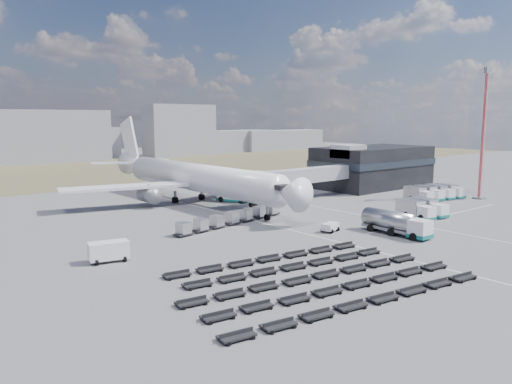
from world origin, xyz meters
TOP-DOWN VIEW (x-y plane):
  - ground at (0.00, 0.00)m, footprint 420.00×420.00m
  - grass_strip at (0.00, 110.00)m, footprint 420.00×90.00m
  - lane_markings at (9.77, 3.00)m, footprint 47.12×110.00m
  - terminal at (47.77, 23.96)m, footprint 30.40×16.40m
  - jet_bridge at (15.90, 20.42)m, footprint 30.30×3.80m
  - airliner at (0.00, 32.38)m, footprint 51.59×64.53m
  - fuel_tanker at (7.97, -11.02)m, footprint 2.86×10.87m
  - pushback_tug at (1.83, -3.59)m, footprint 3.24×2.34m
  - utility_van at (-30.75, 2.63)m, footprint 5.04×3.10m
  - catering_truck at (6.78, 27.72)m, footprint 4.95×7.00m
  - service_trucks_near at (22.81, -6.01)m, footprint 6.63×7.65m
  - service_trucks_far at (42.32, 3.24)m, footprint 12.87×8.60m
  - uld_row at (-6.68, 10.02)m, footprint 23.48×5.79m
  - baggage_dollies at (-16.86, -18.01)m, footprint 32.91×22.19m
  - floodlight_mast at (49.94, -2.76)m, footprint 2.61×2.12m

SIDE VIEW (x-z plane):
  - ground at x=0.00m, z-range 0.00..0.00m
  - grass_strip at x=0.00m, z-range 0.00..0.01m
  - lane_markings at x=9.77m, z-range 0.00..0.01m
  - baggage_dollies at x=-16.86m, z-range 0.00..0.72m
  - pushback_tug at x=1.83m, z-range 0.00..1.35m
  - uld_row at x=-6.68m, z-range 0.18..2.00m
  - utility_van at x=-30.75m, z-range 0.00..2.47m
  - service_trucks_far at x=42.32m, z-range 0.11..2.75m
  - catering_truck at x=6.78m, z-range 0.03..3.01m
  - service_trucks_near at x=22.81m, z-range 0.12..2.95m
  - fuel_tanker at x=7.97m, z-range 0.00..3.51m
  - jet_bridge at x=15.90m, z-range 1.53..8.58m
  - terminal at x=47.77m, z-range -0.25..10.75m
  - airliner at x=0.00m, z-range -3.52..14.10m
  - floodlight_mast at x=49.94m, z-range 0.03..27.55m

